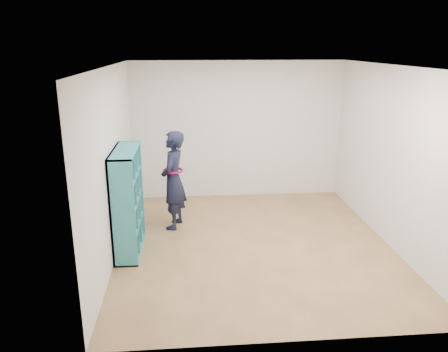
{
  "coord_description": "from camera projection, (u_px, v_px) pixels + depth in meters",
  "views": [
    {
      "loc": [
        -0.97,
        -5.91,
        2.88
      ],
      "look_at": [
        -0.43,
        0.3,
        0.99
      ],
      "focal_mm": 35.0,
      "sensor_mm": 36.0,
      "label": 1
    }
  ],
  "objects": [
    {
      "name": "wall_front",
      "position": [
        294.0,
        223.0,
        4.03
      ],
      "size": [
        4.0,
        0.02,
        2.6
      ],
      "primitive_type": "cube",
      "color": "silver",
      "rests_on": "floor"
    },
    {
      "name": "wall_left",
      "position": [
        112.0,
        164.0,
        6.0
      ],
      "size": [
        0.02,
        4.5,
        2.6
      ],
      "primitive_type": "cube",
      "color": "silver",
      "rests_on": "floor"
    },
    {
      "name": "ceiling",
      "position": [
        258.0,
        66.0,
        5.79
      ],
      "size": [
        4.5,
        4.5,
        0.0
      ],
      "primitive_type": "plane",
      "color": "white",
      "rests_on": "wall_back"
    },
    {
      "name": "person",
      "position": [
        173.0,
        180.0,
        6.96
      ],
      "size": [
        0.51,
        0.66,
        1.59
      ],
      "rotation": [
        0.0,
        0.0,
        -1.81
      ],
      "color": "black",
      "rests_on": "floor"
    },
    {
      "name": "smartphone",
      "position": [
        165.0,
        172.0,
        7.03
      ],
      "size": [
        0.03,
        0.1,
        0.14
      ],
      "rotation": [
        0.3,
        0.0,
        -0.23
      ],
      "color": "silver",
      "rests_on": "person"
    },
    {
      "name": "bookshelf",
      "position": [
        126.0,
        202.0,
        6.19
      ],
      "size": [
        0.33,
        1.12,
        1.49
      ],
      "color": "teal",
      "rests_on": "floor"
    },
    {
      "name": "wall_back",
      "position": [
        238.0,
        131.0,
        8.32
      ],
      "size": [
        4.0,
        0.02,
        2.6
      ],
      "primitive_type": "cube",
      "color": "silver",
      "rests_on": "floor"
    },
    {
      "name": "floor",
      "position": [
        254.0,
        244.0,
        6.55
      ],
      "size": [
        4.5,
        4.5,
        0.0
      ],
      "primitive_type": "plane",
      "color": "brown",
      "rests_on": "ground"
    },
    {
      "name": "wall_right",
      "position": [
        392.0,
        158.0,
        6.34
      ],
      "size": [
        0.02,
        4.5,
        2.6
      ],
      "primitive_type": "cube",
      "color": "silver",
      "rests_on": "floor"
    }
  ]
}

